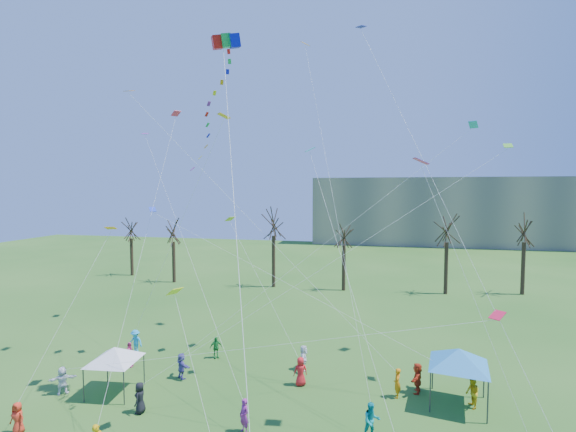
% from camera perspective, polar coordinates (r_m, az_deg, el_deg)
% --- Properties ---
extents(distant_building, '(60.00, 14.00, 15.00)m').
position_cam_1_polar(distant_building, '(97.80, 21.81, 0.66)').
color(distant_building, gray).
rests_on(distant_building, ground).
extents(bare_tree_row, '(68.11, 8.10, 10.75)m').
position_cam_1_polar(bare_tree_row, '(50.01, 13.60, -2.57)').
color(bare_tree_row, black).
rests_on(bare_tree_row, ground).
extents(big_box_kite, '(3.55, 6.49, 21.91)m').
position_cam_1_polar(big_box_kite, '(22.50, -10.11, 14.39)').
color(big_box_kite, red).
rests_on(big_box_kite, ground).
extents(canopy_tent_white, '(3.77, 3.77, 2.84)m').
position_cam_1_polar(canopy_tent_white, '(27.58, -23.45, -17.57)').
color(canopy_tent_white, '#3F3F44').
rests_on(canopy_tent_white, ground).
extents(canopy_tent_blue, '(4.32, 4.32, 3.30)m').
position_cam_1_polar(canopy_tent_blue, '(26.01, 23.12, -17.98)').
color(canopy_tent_blue, '#3F3F44').
rests_on(canopy_tent_blue, ground).
extents(festival_crowd, '(26.81, 13.37, 1.83)m').
position_cam_1_polar(festival_crowd, '(24.81, -2.87, -23.70)').
color(festival_crowd, red).
rests_on(festival_crowd, ground).
extents(small_kites_aloft, '(29.53, 18.45, 35.00)m').
position_cam_1_polar(small_kites_aloft, '(26.24, -2.17, 6.17)').
color(small_kites_aloft, orange).
rests_on(small_kites_aloft, ground).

